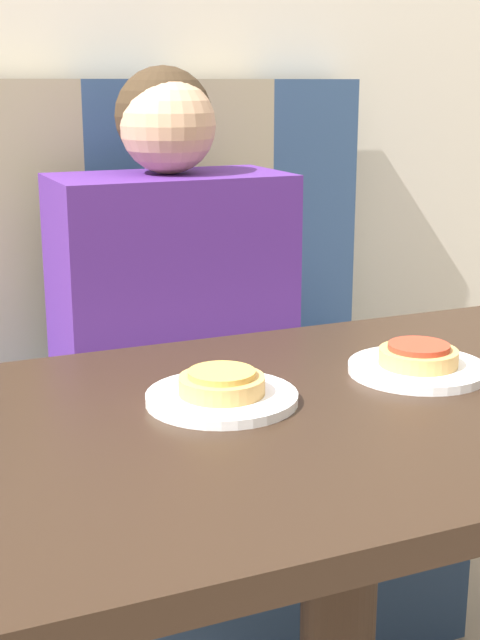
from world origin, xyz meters
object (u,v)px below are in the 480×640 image
at_px(pizza_left, 222,383).
at_px(plate_left, 222,398).
at_px(plate_right, 418,369).
at_px(pizza_right, 418,355).
at_px(person, 170,257).

bearing_deg(pizza_left, plate_left, 165.96).
relative_size(plate_right, pizza_right, 1.76).
height_order(plate_left, pizza_left, pizza_left).
distance_m(plate_left, pizza_right, 0.28).
xyz_separation_m(plate_right, pizza_left, (-0.28, -0.00, 0.02)).
bearing_deg(pizza_right, person, 103.32).
height_order(plate_right, pizza_left, pizza_left).
height_order(plate_right, pizza_right, pizza_right).
bearing_deg(pizza_left, pizza_right, 0.00).
relative_size(person, plate_left, 3.33).
xyz_separation_m(person, plate_left, (-0.14, -0.60, -0.06)).
relative_size(person, pizza_left, 5.88).
xyz_separation_m(plate_right, pizza_right, (-0.00, -0.00, 0.02)).
distance_m(plate_right, pizza_left, 0.28).
distance_m(plate_right, pizza_right, 0.02).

